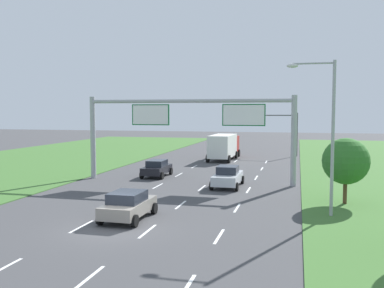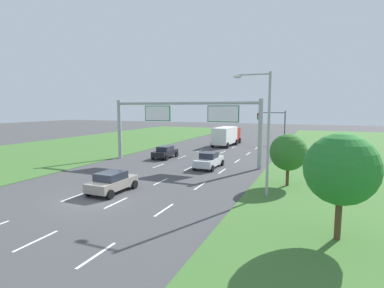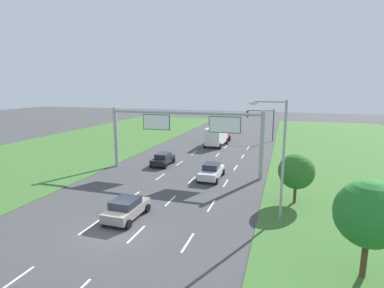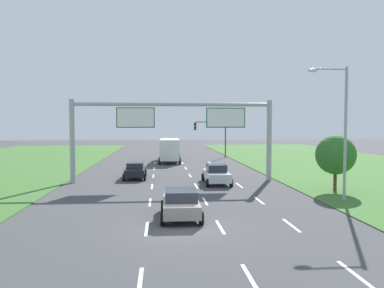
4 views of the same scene
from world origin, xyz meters
TOP-DOWN VIEW (x-y plane):
  - ground_plane at (0.00, 0.00)m, footprint 200.00×200.00m
  - grass_verge_left at (-21.00, 10.00)m, footprint 24.00×120.00m
  - lane_dashes_inner_left at (-1.75, 6.00)m, footprint 0.14×50.40m
  - lane_dashes_inner_right at (1.75, 6.00)m, footprint 0.14×50.40m
  - lane_dashes_slip at (5.25, 6.00)m, footprint 0.14×50.40m
  - car_near_red at (-0.03, 1.93)m, footprint 2.15×3.99m
  - car_lead_silver at (3.54, 13.01)m, footprint 2.08×4.41m
  - car_mid_lane at (-3.36, 16.56)m, footprint 2.06×3.96m
  - box_truck at (0.16, 31.28)m, footprint 2.87×8.39m
  - sign_gantry at (0.20, 14.42)m, footprint 17.24×0.44m
  - traffic_light_mast at (6.64, 37.23)m, footprint 4.76×0.49m
  - street_lamp at (10.15, 5.13)m, footprint 2.61×0.32m
  - roadside_tree_near at (14.62, -0.58)m, footprint 3.29×3.29m
  - roadside_tree_mid at (11.59, 8.56)m, footprint 2.86×2.86m

SIDE VIEW (x-z plane):
  - ground_plane at x=0.00m, z-range 0.00..0.00m
  - lane_dashes_inner_left at x=-1.75m, z-range 0.00..0.01m
  - lane_dashes_inner_right at x=1.75m, z-range 0.00..0.01m
  - lane_dashes_slip at x=5.25m, z-range 0.00..0.01m
  - grass_verge_left at x=-21.00m, z-range 0.00..0.06m
  - car_mid_lane at x=-3.36m, z-range 0.02..1.49m
  - car_near_red at x=-0.03m, z-range 0.02..1.53m
  - car_lead_silver at x=3.54m, z-range -0.01..1.59m
  - box_truck at x=0.16m, z-range 0.15..3.16m
  - roadside_tree_mid at x=11.59m, z-range 0.63..4.77m
  - roadside_tree_near at x=14.62m, z-range 0.85..5.87m
  - traffic_light_mast at x=6.64m, z-range 1.07..6.67m
  - sign_gantry at x=0.20m, z-range 1.40..8.40m
  - street_lamp at x=10.15m, z-range 0.83..9.33m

